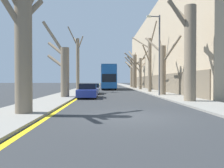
% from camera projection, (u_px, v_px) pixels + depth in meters
% --- Properties ---
extents(ground_plane, '(300.00, 300.00, 0.00)m').
position_uv_depth(ground_plane, '(132.00, 117.00, 9.79)').
color(ground_plane, '#2B2D30').
extents(sidewalk_left, '(3.02, 120.00, 0.12)m').
position_uv_depth(sidewalk_left, '(90.00, 86.00, 59.59)').
color(sidewalk_left, gray).
rests_on(sidewalk_left, ground).
extents(sidewalk_right, '(3.02, 120.00, 0.12)m').
position_uv_depth(sidewalk_right, '(129.00, 86.00, 59.92)').
color(sidewalk_right, gray).
rests_on(sidewalk_right, ground).
extents(building_facade_right, '(10.08, 49.55, 13.88)m').
position_uv_depth(building_facade_right, '(175.00, 52.00, 41.05)').
color(building_facade_right, tan).
rests_on(building_facade_right, ground).
extents(kerb_line_stripe, '(0.24, 120.00, 0.01)m').
position_uv_depth(kerb_line_stripe, '(96.00, 87.00, 59.64)').
color(kerb_line_stripe, yellow).
rests_on(kerb_line_stripe, ground).
extents(street_tree_left_0, '(3.17, 3.89, 7.61)m').
position_uv_depth(street_tree_left_0, '(21.00, 34.00, 10.08)').
color(street_tree_left_0, '#7A6B56').
rests_on(street_tree_left_0, ground).
extents(street_tree_left_1, '(2.60, 1.84, 7.21)m').
position_uv_depth(street_tree_left_1, '(63.00, 68.00, 20.25)').
color(street_tree_left_1, '#7A6B56').
rests_on(street_tree_left_1, ground).
extents(street_tree_left_2, '(2.30, 3.19, 9.03)m').
position_uv_depth(street_tree_left_2, '(78.00, 63.00, 30.00)').
color(street_tree_left_2, '#7A6B56').
rests_on(street_tree_left_2, ground).
extents(street_tree_right_0, '(2.63, 2.62, 8.25)m').
position_uv_depth(street_tree_right_0, '(189.00, 50.00, 16.10)').
color(street_tree_right_0, '#7A6B56').
rests_on(street_tree_right_0, ground).
extents(street_tree_right_1, '(2.95, 4.35, 6.66)m').
position_uv_depth(street_tree_right_1, '(163.00, 67.00, 23.56)').
color(street_tree_right_1, '#7A6B56').
rests_on(street_tree_right_1, ground).
extents(street_tree_right_2, '(3.20, 4.17, 9.31)m').
position_uv_depth(street_tree_right_2, '(149.00, 61.00, 29.70)').
color(street_tree_right_2, '#7A6B56').
rests_on(street_tree_right_2, ground).
extents(street_tree_right_3, '(4.29, 4.06, 7.13)m').
position_uv_depth(street_tree_right_3, '(140.00, 71.00, 37.77)').
color(street_tree_right_3, '#7A6B56').
rests_on(street_tree_right_3, ground).
extents(street_tree_right_4, '(3.87, 3.69, 7.94)m').
position_uv_depth(street_tree_right_4, '(134.00, 70.00, 45.18)').
color(street_tree_right_4, '#7A6B56').
rests_on(street_tree_right_4, ground).
extents(street_tree_right_5, '(2.22, 2.00, 7.36)m').
position_uv_depth(street_tree_right_5, '(131.00, 72.00, 51.61)').
color(street_tree_right_5, '#7A6B56').
rests_on(street_tree_right_5, ground).
extents(double_decker_bus, '(2.61, 11.32, 4.35)m').
position_uv_depth(double_decker_bus, '(109.00, 76.00, 40.73)').
color(double_decker_bus, '#19519E').
rests_on(double_decker_bus, ground).
extents(parked_car_0, '(1.72, 4.37, 1.35)m').
position_uv_depth(parked_car_0, '(88.00, 91.00, 20.46)').
color(parked_car_0, navy).
rests_on(parked_car_0, ground).
extents(parked_car_1, '(1.89, 4.46, 1.26)m').
position_uv_depth(parked_car_1, '(92.00, 89.00, 26.77)').
color(parked_car_1, '#9EA3AD').
rests_on(parked_car_1, ground).
extents(lamp_post, '(1.40, 0.20, 8.30)m').
position_uv_depth(lamp_post, '(159.00, 51.00, 22.24)').
color(lamp_post, '#4C4F54').
rests_on(lamp_post, ground).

